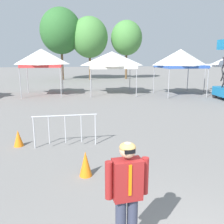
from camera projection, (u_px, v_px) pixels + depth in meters
The scene contains 10 objects.
canopy_tent_behind_right at pixel (42, 58), 18.57m from camera, with size 2.95×2.95×3.49m.
canopy_tent_far_left at pixel (112, 60), 19.27m from camera, with size 3.79×3.79×3.31m.
canopy_tent_behind_left at pixel (180, 59), 18.65m from camera, with size 3.25×3.25×3.47m.
person_foreground at pixel (127, 191), 3.57m from camera, with size 0.65×0.28×1.78m.
tree_behind_tents_right at pixel (126, 38), 31.71m from camera, with size 4.00×4.00×7.45m.
tree_behind_tents_left at pixel (61, 31), 30.36m from camera, with size 5.07×5.07×8.77m.
tree_behind_tents_center at pixel (89, 37), 30.68m from camera, with size 4.57×4.57×7.76m.
crowd_barrier_by_lift at pixel (65, 124), 8.09m from camera, with size 2.10×0.12×1.08m.
traffic_cone_lot_center at pixel (18, 138), 8.21m from camera, with size 0.32×0.32×0.55m, color orange.
traffic_cone_near_barrier at pixel (86, 164), 6.14m from camera, with size 0.32×0.32×0.65m, color orange.
Camera 1 is at (-1.50, -2.13, 2.94)m, focal length 39.55 mm.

